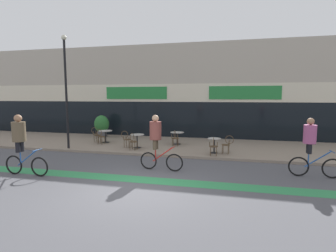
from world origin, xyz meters
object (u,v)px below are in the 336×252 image
cafe_chair_0_near (100,135)px  cafe_chair_3_near (214,145)px  cafe_chair_2_near (175,137)px  bistro_table_3 (214,143)px  cafe_chair_3_side (227,143)px  cafe_chair_1_near (133,140)px  cafe_chair_1_side (126,138)px  planter_pot (102,125)px  cyclist_0 (311,144)px  cafe_chair_0_side (96,134)px  cyclist_2 (21,140)px  bistro_table_0 (106,134)px  lamp_post (66,85)px  cyclist_1 (157,138)px  bistro_table_1 (137,138)px  bistro_table_2 (177,135)px

cafe_chair_0_near → cafe_chair_3_near: (6.56, -1.50, 0.00)m
cafe_chair_2_near → bistro_table_3: bearing=-120.9°
cafe_chair_2_near → cafe_chair_3_near: 2.97m
cafe_chair_0_near → cafe_chair_3_side: size_ratio=1.00×
cafe_chair_1_near → cafe_chair_1_side: bearing=50.0°
cafe_chair_2_near → planter_pot: 5.99m
cyclist_0 → cafe_chair_0_side: bearing=159.3°
cafe_chair_0_side → cyclist_2: cyclist_2 is taller
cafe_chair_0_near → bistro_table_0: bearing=7.3°
cafe_chair_3_side → cyclist_0: bearing=145.9°
cafe_chair_3_near → lamp_post: size_ratio=0.15×
bistro_table_0 → cafe_chair_1_side: 2.12m
cafe_chair_0_side → planter_pot: 2.10m
planter_pot → cyclist_1: size_ratio=0.68×
bistro_table_0 → cyclist_0: 10.95m
cafe_chair_1_near → cafe_chair_3_side: bearing=-81.6°
cafe_chair_1_side → cyclist_1: 4.43m
cyclist_1 → planter_pot: bearing=135.2°
lamp_post → cyclist_1: 6.55m
cyclist_2 → bistro_table_3: bearing=36.8°
bistro_table_0 → bistro_table_3: (6.54, -1.50, -0.00)m
cafe_chair_3_side → cafe_chair_3_near: bearing=52.8°
bistro_table_1 → planter_pot: planter_pot is taller
lamp_post → bistro_table_3: bearing=4.2°
cafe_chair_3_side → planter_pot: 9.14m
cafe_chair_0_side → cyclist_0: size_ratio=0.42×
lamp_post → bistro_table_0: bearing=61.2°
bistro_table_3 → cafe_chair_0_near: bearing=172.4°
bistro_table_1 → cyclist_0: 8.28m
cyclist_2 → bistro_table_0: bearing=89.4°
cafe_chair_3_side → planter_pot: bearing=-14.4°
cafe_chair_0_near → cyclist_1: 6.03m
bistro_table_3 → planter_pot: bearing=156.0°
cafe_chair_0_near → cafe_chair_2_near: same height
cafe_chair_0_side → lamp_post: size_ratio=0.15×
bistro_table_3 → planter_pot: planter_pot is taller
cafe_chair_0_side → cyclist_0: 11.53m
bistro_table_2 → cafe_chair_1_side: size_ratio=0.88×
bistro_table_0 → cafe_chair_1_side: (1.80, -1.13, -0.01)m
cafe_chair_3_side → lamp_post: size_ratio=0.15×
bistro_table_3 → lamp_post: size_ratio=0.13×
cafe_chair_3_near → cafe_chair_3_side: 0.87m
cafe_chair_1_side → cafe_chair_3_near: (4.75, -1.00, 0.00)m
planter_pot → bistro_table_2: bearing=-15.3°
bistro_table_2 → cafe_chair_3_near: bearing=-49.0°
bistro_table_3 → cyclist_2: size_ratio=0.33×
bistro_table_3 → cyclist_2: cyclist_2 is taller
cafe_chair_2_near → cafe_chair_0_side: bearing=87.7°
cyclist_2 → bistro_table_1: bearing=64.7°
cafe_chair_3_side → cyclist_1: cyclist_1 is taller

